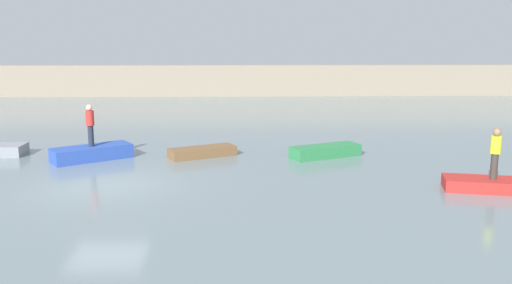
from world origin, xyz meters
TOP-DOWN VIEW (x-y plane):
  - ground_plane at (0.00, 0.00)m, footprint 120.00×120.00m
  - embankment_wall at (0.00, 27.11)m, footprint 80.00×1.20m
  - rowboat_blue at (-1.44, 3.83)m, footprint 3.16×2.65m
  - rowboat_brown at (2.90, 4.29)m, footprint 2.85×2.04m
  - rowboat_green at (7.92, 4.14)m, footprint 3.06×2.09m
  - rowboat_red at (12.49, -0.87)m, footprint 3.14×1.72m
  - person_red_shirt at (-1.44, 3.83)m, footprint 0.32×0.32m
  - person_hiviz_shirt at (12.49, -0.87)m, footprint 0.32×0.32m

SIDE VIEW (x-z plane):
  - ground_plane at x=0.00m, z-range 0.00..0.00m
  - rowboat_red at x=12.49m, z-range 0.00..0.39m
  - rowboat_brown at x=2.90m, z-range 0.00..0.39m
  - rowboat_green at x=7.92m, z-range 0.00..0.47m
  - rowboat_blue at x=-1.44m, z-range 0.00..0.55m
  - embankment_wall at x=0.00m, z-range 0.00..2.52m
  - person_hiviz_shirt at x=12.49m, z-range 0.48..2.12m
  - person_red_shirt at x=-1.44m, z-range 0.65..2.31m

